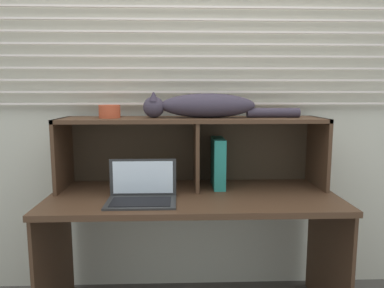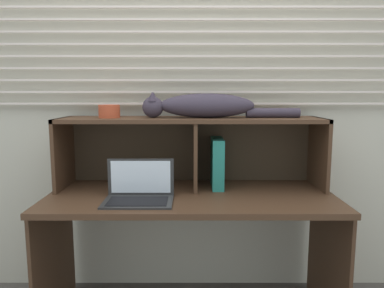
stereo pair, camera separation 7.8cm
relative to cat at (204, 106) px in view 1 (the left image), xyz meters
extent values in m
cube|color=beige|center=(-0.07, 0.22, 0.08)|extent=(4.40, 0.04, 2.50)
cube|color=beige|center=(-0.07, 0.17, 0.01)|extent=(2.48, 0.02, 0.01)
cube|color=beige|center=(-0.07, 0.17, 0.08)|extent=(2.48, 0.02, 0.01)
cube|color=beige|center=(-0.07, 0.17, 0.15)|extent=(2.48, 0.02, 0.01)
cube|color=beige|center=(-0.07, 0.17, 0.22)|extent=(2.48, 0.02, 0.01)
cube|color=beige|center=(-0.07, 0.17, 0.29)|extent=(2.48, 0.02, 0.01)
cube|color=beige|center=(-0.07, 0.17, 0.36)|extent=(2.48, 0.02, 0.01)
cube|color=beige|center=(-0.07, 0.17, 0.43)|extent=(2.48, 0.02, 0.01)
cube|color=beige|center=(-0.07, 0.17, 0.50)|extent=(2.48, 0.02, 0.01)
cube|color=beige|center=(-0.07, 0.17, 0.57)|extent=(2.48, 0.02, 0.01)
cube|color=#462E1D|center=(-0.07, -0.15, -0.48)|extent=(1.53, 0.65, 0.03)
cube|color=#462E1D|center=(-0.83, -0.15, -0.83)|extent=(0.02, 0.59, 0.68)
cube|color=#462E1D|center=(0.69, -0.15, -0.83)|extent=(0.02, 0.59, 0.68)
cube|color=#462E1D|center=(-0.07, 0.00, -0.08)|extent=(1.48, 0.33, 0.02)
cube|color=#462E1D|center=(-0.80, 0.00, -0.27)|extent=(0.02, 0.33, 0.40)
cube|color=#462E1D|center=(0.66, 0.00, -0.27)|extent=(0.02, 0.33, 0.40)
cube|color=#462E1D|center=(-0.04, 0.00, -0.28)|extent=(0.02, 0.32, 0.38)
cube|color=#3F3021|center=(-0.07, 0.16, -0.27)|extent=(1.48, 0.01, 0.40)
ellipsoid|color=#39313E|center=(0.02, 0.00, 0.00)|extent=(0.54, 0.16, 0.14)
sphere|color=#39313E|center=(-0.28, 0.00, -0.01)|extent=(0.12, 0.12, 0.12)
cone|color=#362D3A|center=(-0.28, -0.03, 0.05)|extent=(0.05, 0.05, 0.05)
cone|color=#352D3A|center=(-0.28, 0.03, 0.05)|extent=(0.05, 0.05, 0.05)
cylinder|color=#39313E|center=(0.39, 0.00, -0.04)|extent=(0.30, 0.05, 0.05)
cube|color=#2C2C2C|center=(-0.33, -0.31, -0.46)|extent=(0.34, 0.22, 0.01)
cube|color=#2C2C2C|center=(-0.33, -0.20, -0.36)|extent=(0.34, 0.01, 0.19)
cube|color=white|center=(-0.33, -0.20, -0.36)|extent=(0.31, 0.00, 0.17)
cube|color=black|center=(-0.33, -0.32, -0.45)|extent=(0.29, 0.16, 0.00)
cube|color=#247E70|center=(0.08, 0.00, -0.32)|extent=(0.06, 0.23, 0.28)
cube|color=#565E44|center=(-0.31, 0.00, -0.46)|extent=(0.16, 0.23, 0.02)
cube|color=tan|center=(-0.29, -0.01, -0.44)|extent=(0.16, 0.23, 0.01)
cylinder|color=#B7472A|center=(-0.53, 0.00, -0.03)|extent=(0.12, 0.12, 0.07)
camera|label=1|loc=(-0.14, -2.03, 0.07)|focal=33.66mm
camera|label=2|loc=(-0.06, -2.03, 0.07)|focal=33.66mm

